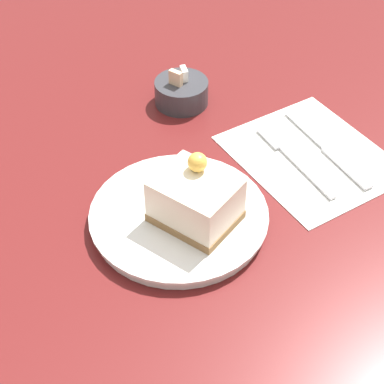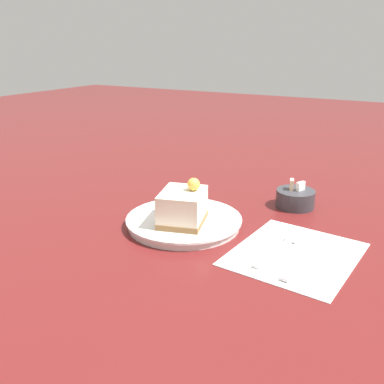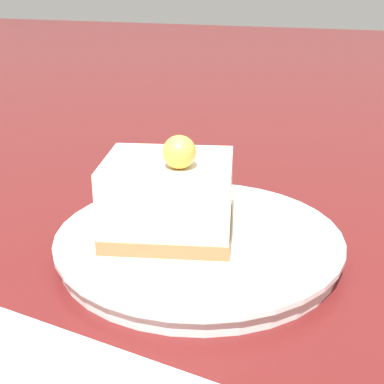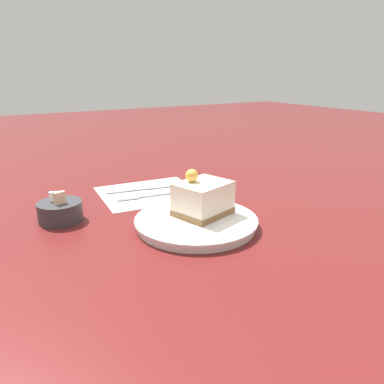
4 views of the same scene
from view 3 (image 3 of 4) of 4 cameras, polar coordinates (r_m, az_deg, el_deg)
name	(u,v)px [view 3 (image 3 of 4)]	position (r m, az deg, el deg)	size (l,w,h in m)	color
ground_plane	(187,268)	(0.39, -0.49, -8.06)	(4.00, 4.00, 0.00)	#5B1919
plate	(203,243)	(0.40, 1.15, -5.42)	(0.22, 0.22, 0.02)	silver
cake_slice	(169,197)	(0.39, -2.48, -0.54)	(0.10, 0.11, 0.08)	olive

